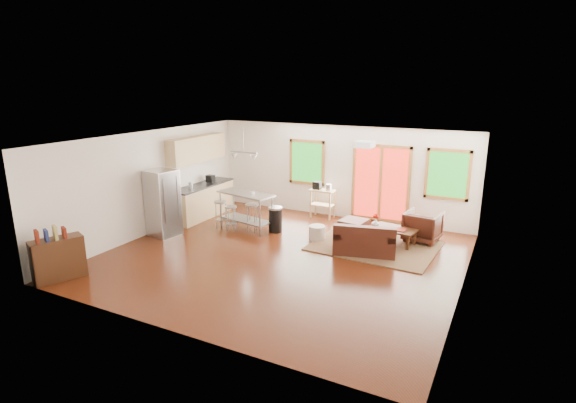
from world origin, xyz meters
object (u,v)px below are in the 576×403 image
at_px(ottoman, 353,228).
at_px(kitchen_cart, 322,193).
at_px(armchair, 423,225).
at_px(coffee_table, 394,230).
at_px(loveseat, 365,242).
at_px(refrigerator, 163,203).
at_px(island, 246,204).
at_px(rug, 374,246).

xyz_separation_m(ottoman, kitchen_cart, (-1.31, 1.06, 0.50)).
bearing_deg(armchair, coffee_table, 51.09).
bearing_deg(ottoman, armchair, 12.49).
height_order(loveseat, refrigerator, refrigerator).
bearing_deg(refrigerator, coffee_table, 29.54).
bearing_deg(loveseat, kitchen_cart, 118.56).
bearing_deg(island, loveseat, -4.86).
relative_size(loveseat, armchair, 1.84).
distance_m(coffee_table, kitchen_cart, 2.71).
distance_m(armchair, kitchen_cart, 3.04).
distance_m(loveseat, refrigerator, 5.05).
xyz_separation_m(rug, loveseat, (-0.08, -0.54, 0.27)).
bearing_deg(armchair, rug, 51.27).
relative_size(rug, coffee_table, 2.52).
bearing_deg(ottoman, refrigerator, -153.63).
relative_size(armchair, ottoman, 1.33).
bearing_deg(rug, coffee_table, 44.83).
xyz_separation_m(ottoman, refrigerator, (-4.28, -2.12, 0.63)).
bearing_deg(rug, ottoman, 142.92).
xyz_separation_m(armchair, refrigerator, (-5.90, -2.48, 0.42)).
distance_m(rug, kitchen_cart, 2.67).
relative_size(loveseat, island, 0.92).
relative_size(coffee_table, kitchen_cart, 1.06).
xyz_separation_m(loveseat, refrigerator, (-4.91, -1.05, 0.55)).
xyz_separation_m(rug, refrigerator, (-4.99, -1.58, 0.82)).
distance_m(loveseat, armchair, 1.75).
distance_m(loveseat, coffee_table, 1.00).
height_order(armchair, island, island).
height_order(refrigerator, island, refrigerator).
bearing_deg(refrigerator, armchair, 32.39).
bearing_deg(refrigerator, rug, 27.19).
height_order(rug, armchair, armchair).
bearing_deg(armchair, ottoman, 19.20).
xyz_separation_m(armchair, ottoman, (-1.62, -0.36, -0.20)).
bearing_deg(coffee_table, kitchen_cart, 152.62).
relative_size(armchair, island, 0.50).
relative_size(armchair, kitchen_cart, 0.79).
relative_size(rug, loveseat, 1.84).
distance_m(ottoman, island, 2.83).
height_order(refrigerator, kitchen_cart, refrigerator).
bearing_deg(rug, armchair, 44.56).
height_order(loveseat, ottoman, loveseat).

